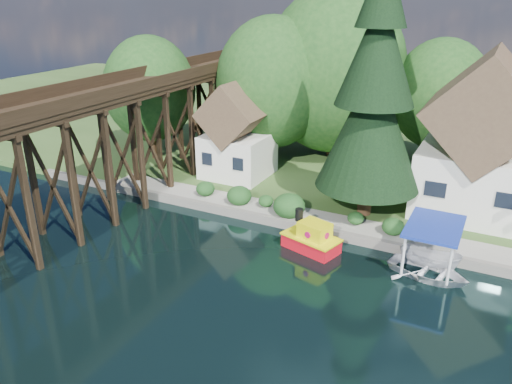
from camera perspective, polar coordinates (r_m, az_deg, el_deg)
ground at (r=26.08m, az=3.97°, el=-12.82°), size 140.00×140.00×0.00m
bank at (r=56.34m, az=17.81°, el=6.04°), size 140.00×52.00×0.50m
seawall at (r=31.68m, az=16.51°, el=-6.31°), size 60.00×0.40×0.62m
promenade at (r=32.54m, az=20.46°, el=-5.61°), size 50.00×2.60×0.06m
trestle_bridge at (r=35.97m, az=-16.51°, el=5.82°), size 4.12×44.18×9.30m
house_left at (r=37.12m, az=24.33°, el=4.90°), size 7.64×8.64×11.02m
shed at (r=40.77m, az=-2.12°, el=6.39°), size 5.09×5.40×7.85m
bg_trees at (r=42.34m, az=17.15°, el=10.84°), size 49.90×13.30×10.57m
shrubs at (r=34.53m, az=3.06°, el=-1.22°), size 15.76×2.47×1.70m
conifer at (r=32.93m, az=13.35°, el=10.67°), size 6.91×6.91×17.00m
tugboat at (r=30.84m, az=6.40°, el=-5.34°), size 3.84×2.77×2.51m
boat_white_a at (r=29.67m, az=19.11°, el=-8.39°), size 4.96×3.96×0.92m
boat_canopy at (r=30.24m, az=19.39°, el=-6.25°), size 3.45×4.28×2.75m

